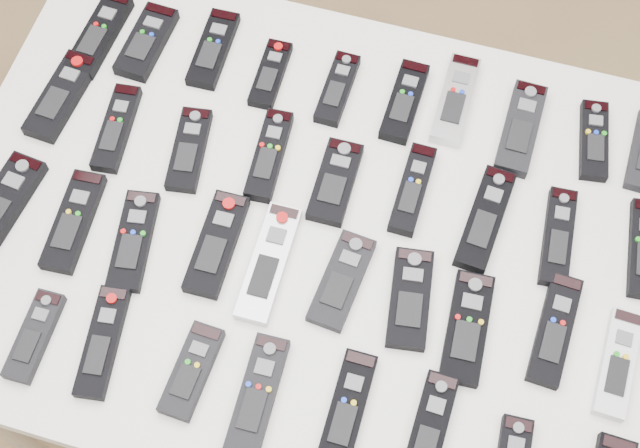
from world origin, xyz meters
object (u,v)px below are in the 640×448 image
(remote_30, at_px, (34,336))
(remote_2, at_px, (213,49))
(remote_17, at_px, (558,237))
(remote_11, at_px, (117,128))
(remote_6, at_px, (455,100))
(remote_4, at_px, (337,89))
(remote_16, at_px, (485,219))
(remote_23, at_px, (269,263))
(remote_10, at_px, (61,96))
(remote_13, at_px, (269,155))
(remote_32, at_px, (192,371))
(remote_31, at_px, (103,342))
(remote_3, at_px, (270,74))
(remote_28, at_px, (618,363))
(remote_25, at_px, (410,299))
(remote_5, at_px, (404,102))
(remote_1, at_px, (147,42))
(remote_14, at_px, (335,182))
(remote_20, at_px, (74,221))
(remote_21, at_px, (134,241))
(remote_7, at_px, (521,128))
(remote_35, at_px, (428,433))
(remote_24, at_px, (342,280))
(remote_33, at_px, (257,395))
(remote_12, at_px, (189,150))
(remote_26, at_px, (467,328))
(remote_19, at_px, (3,204))
(remote_27, at_px, (555,330))
(remote_8, at_px, (594,141))
(remote_22, at_px, (217,244))
(remote_0, at_px, (100,35))
(remote_15, at_px, (412,189))
(table, at_px, (320,244))

(remote_30, bearing_deg, remote_2, 81.07)
(remote_17, distance_m, remote_30, 0.84)
(remote_11, bearing_deg, remote_6, 15.55)
(remote_2, height_order, remote_4, remote_4)
(remote_16, bearing_deg, remote_23, -146.25)
(remote_10, height_order, remote_13, same)
(remote_2, xyz_separation_m, remote_13, (0.16, -0.18, 0.00))
(remote_4, relative_size, remote_32, 0.99)
(remote_30, bearing_deg, remote_31, 10.42)
(remote_3, bearing_deg, remote_28, -29.91)
(remote_4, relative_size, remote_25, 0.89)
(remote_32, bearing_deg, remote_13, 93.29)
(remote_5, relative_size, remote_17, 0.94)
(remote_10, bearing_deg, remote_1, 60.54)
(remote_14, bearing_deg, remote_4, 103.86)
(remote_3, relative_size, remote_32, 0.94)
(remote_4, xyz_separation_m, remote_20, (-0.34, -0.37, 0.00))
(remote_11, height_order, remote_21, remote_11)
(remote_32, bearing_deg, remote_7, 57.80)
(remote_5, height_order, remote_35, same)
(remote_21, relative_size, remote_24, 1.06)
(remote_7, bearing_deg, remote_24, -120.36)
(remote_24, bearing_deg, remote_2, 138.47)
(remote_1, bearing_deg, remote_33, -52.15)
(remote_14, bearing_deg, remote_12, -178.79)
(remote_4, relative_size, remote_26, 0.81)
(remote_13, distance_m, remote_33, 0.41)
(remote_6, relative_size, remote_32, 1.22)
(remote_17, relative_size, remote_23, 0.84)
(remote_19, relative_size, remote_32, 1.25)
(remote_24, distance_m, remote_25, 0.11)
(remote_27, distance_m, remote_28, 0.10)
(remote_28, xyz_separation_m, remote_35, (-0.25, -0.18, 0.00))
(remote_8, height_order, remote_22, remote_22)
(remote_14, distance_m, remote_35, 0.44)
(remote_11, bearing_deg, remote_24, -26.31)
(remote_0, xyz_separation_m, remote_3, (0.32, 0.01, -0.00))
(remote_3, relative_size, remote_8, 0.92)
(remote_16, xyz_separation_m, remote_28, (0.24, -0.18, -0.00))
(remote_0, relative_size, remote_35, 0.99)
(remote_32, bearing_deg, remote_1, 120.34)
(remote_10, bearing_deg, remote_6, 19.73)
(remote_20, bearing_deg, remote_15, 18.42)
(remote_27, bearing_deg, remote_19, -174.47)
(remote_2, distance_m, remote_10, 0.28)
(table, distance_m, remote_28, 0.51)
(remote_35, bearing_deg, remote_4, 119.79)
(remote_23, xyz_separation_m, remote_24, (0.12, 0.00, -0.00))
(table, height_order, remote_32, remote_32)
(remote_11, bearing_deg, remote_26, -22.08)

